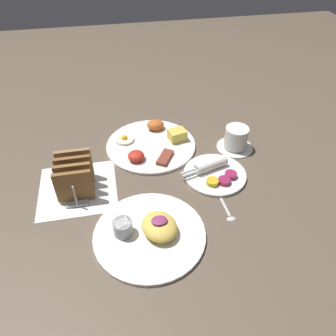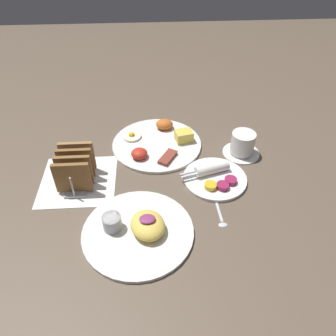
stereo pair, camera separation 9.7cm
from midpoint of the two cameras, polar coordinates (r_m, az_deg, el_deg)
name	(u,v)px [view 2 (the right image)]	position (r m, az deg, el deg)	size (l,w,h in m)	color
ground_plane	(152,179)	(0.98, 0.10, -2.10)	(3.00, 3.00, 0.00)	brown
napkin_flat	(79,180)	(1.00, -12.66, -2.26)	(0.22, 0.22, 0.00)	white
plate_breakfast	(158,142)	(1.11, 0.73, 4.38)	(0.30, 0.30, 0.05)	white
plate_condiments	(215,177)	(0.99, 10.96, -1.68)	(0.20, 0.19, 0.04)	white
plate_foreground	(139,229)	(0.83, -1.78, -10.77)	(0.28, 0.28, 0.06)	white
toast_rack	(75,168)	(0.96, -13.09, -0.08)	(0.10, 0.15, 0.10)	#B7B7BC
coffee_cup	(242,145)	(1.09, 15.36, 3.86)	(0.12, 0.12, 0.08)	white
teaspoon	(220,215)	(0.90, 12.22, -8.10)	(0.02, 0.13, 0.01)	silver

